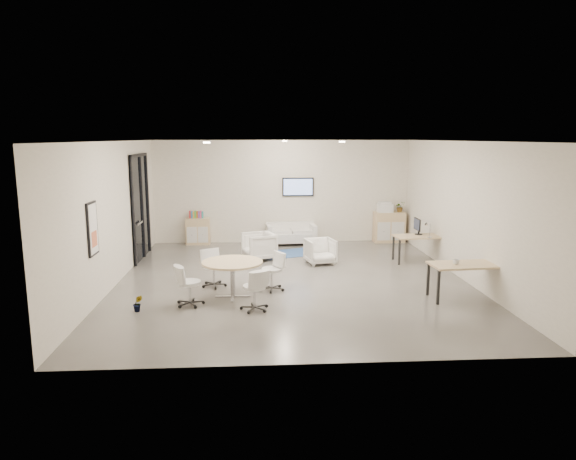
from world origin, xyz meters
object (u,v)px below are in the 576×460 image
(loveseat, at_px, (291,234))
(desk_rear, at_px, (420,238))
(sideboard_left, at_px, (198,231))
(sideboard_right, at_px, (389,227))
(round_table, at_px, (232,265))
(armchair_left, at_px, (259,245))
(armchair_right, at_px, (320,250))
(desk_front, at_px, (466,267))

(loveseat, distance_m, desk_rear, 4.15)
(desk_rear, bearing_deg, sideboard_left, 151.55)
(sideboard_right, height_order, round_table, sideboard_right)
(armchair_left, bearing_deg, sideboard_right, 98.57)
(loveseat, xyz_separation_m, desk_rear, (3.27, -2.53, 0.33))
(armchair_right, relative_size, desk_rear, 0.51)
(armchair_left, bearing_deg, sideboard_left, -157.50)
(armchair_right, bearing_deg, sideboard_left, 129.16)
(armchair_right, xyz_separation_m, desk_front, (2.58, -3.18, 0.30))
(sideboard_right, distance_m, round_table, 7.20)
(sideboard_right, xyz_separation_m, desk_front, (0.05, -5.87, 0.19))
(sideboard_left, xyz_separation_m, round_table, (1.30, -5.49, 0.27))
(desk_front, bearing_deg, sideboard_left, 131.58)
(desk_rear, height_order, desk_front, desk_front)
(armchair_right, xyz_separation_m, desk_rear, (2.67, 0.04, 0.27))
(sideboard_right, height_order, loveseat, sideboard_right)
(round_table, bearing_deg, sideboard_left, 103.37)
(sideboard_left, distance_m, armchair_right, 4.43)
(sideboard_right, bearing_deg, loveseat, -177.73)
(sideboard_right, xyz_separation_m, desk_rear, (0.14, -2.66, 0.16))
(loveseat, relative_size, round_table, 1.25)
(sideboard_right, height_order, armchair_right, sideboard_right)
(armchair_right, bearing_deg, armchair_left, 147.49)
(armchair_left, distance_m, desk_front, 5.63)
(sideboard_left, distance_m, desk_front, 8.47)
(sideboard_right, relative_size, armchair_right, 1.32)
(sideboard_left, relative_size, sideboard_right, 0.85)
(armchair_left, height_order, round_table, armchair_left)
(armchair_left, distance_m, round_table, 3.39)
(armchair_left, relative_size, round_table, 0.64)
(sideboard_left, xyz_separation_m, loveseat, (2.88, -0.17, -0.10))
(sideboard_right, bearing_deg, armchair_right, -133.22)
(armchair_left, xyz_separation_m, round_table, (-0.57, -3.33, 0.28))
(desk_front, relative_size, round_table, 1.17)
(desk_front, xyz_separation_m, round_table, (-4.76, 0.43, 0.01))
(sideboard_left, bearing_deg, armchair_right, -38.18)
(loveseat, xyz_separation_m, round_table, (-1.58, -5.32, 0.37))
(loveseat, bearing_deg, desk_front, -65.79)
(armchair_right, distance_m, round_table, 3.52)
(desk_rear, bearing_deg, sideboard_right, 88.28)
(sideboard_right, bearing_deg, desk_front, -89.54)
(armchair_right, relative_size, round_table, 0.58)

